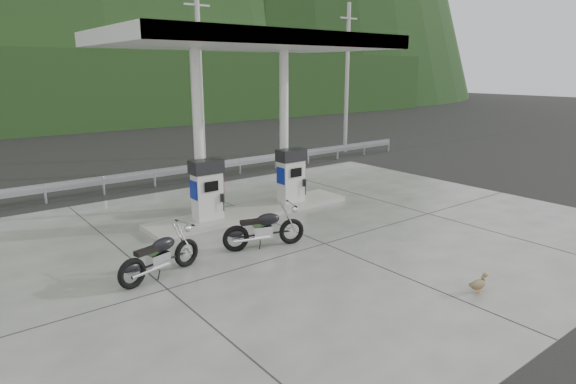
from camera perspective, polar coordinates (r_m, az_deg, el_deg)
ground at (r=13.73m, az=1.57°, el=-5.06°), size 160.00×160.00×0.00m
forecourt_apron at (r=13.73m, az=1.57°, el=-5.02°), size 18.00×14.00×0.02m
pump_island at (r=15.62m, az=-4.25°, el=-2.30°), size 7.00×1.40×0.15m
gas_pump_left at (r=14.57m, az=-9.56°, el=0.29°), size 0.95×0.55×1.80m
gas_pump_right at (r=16.28m, az=0.38°, el=1.97°), size 0.95×0.55×1.80m
canopy_column_left at (r=14.63m, az=-10.57°, el=6.68°), size 0.30×0.30×5.00m
canopy_column_right at (r=16.33m, az=-0.48°, el=7.70°), size 0.30×0.30×5.00m
canopy_roof at (r=14.99m, az=-4.64°, el=17.40°), size 8.50×5.00×0.40m
guardrail at (r=20.16m, az=-12.99°, el=2.97°), size 26.00×0.16×1.42m
road at (r=23.47m, az=-16.53°, el=2.56°), size 60.00×7.00×0.01m
utility_pole_b at (r=22.03m, az=-10.36°, el=12.67°), size 0.22×0.22×8.00m
utility_pole_c at (r=27.39m, az=6.99°, el=13.08°), size 0.22×0.22×8.00m
tree_band at (r=40.87m, az=-26.64°, el=10.69°), size 80.00×6.00×6.00m
motorcycle_left at (r=11.22m, az=-14.91°, el=-7.39°), size 2.12×1.12×0.96m
motorcycle_right at (r=12.58m, az=-2.84°, el=-4.43°), size 2.19×1.22×0.99m
duck at (r=10.97m, az=21.59°, el=-10.19°), size 0.49×0.20×0.35m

